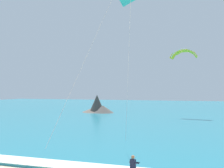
{
  "coord_description": "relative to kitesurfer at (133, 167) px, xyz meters",
  "views": [
    {
      "loc": [
        1.75,
        -3.98,
        5.86
      ],
      "look_at": [
        -5.47,
        17.78,
        6.27
      ],
      "focal_mm": 44.86,
      "sensor_mm": 36.0,
      "label": 1
    }
  ],
  "objects": [
    {
      "name": "kite_distant",
      "position": [
        0.26,
        42.81,
        12.44
      ],
      "size": [
        5.77,
        2.37,
        2.12
      ],
      "color": "yellow"
    },
    {
      "name": "kitesurfer",
      "position": [
        0.0,
        0.0,
        0.0
      ],
      "size": [
        0.62,
        0.61,
        1.69
      ],
      "color": "#191E38",
      "rests_on": "ground"
    },
    {
      "name": "headland_left",
      "position": [
        -20.16,
        45.95,
        0.34
      ],
      "size": [
        8.98,
        7.92,
        4.47
      ],
      "color": "#56514C",
      "rests_on": "ground"
    },
    {
      "name": "sea",
      "position": [
        2.56,
        60.56,
        -0.84
      ],
      "size": [
        200.0,
        120.0,
        0.2
      ],
      "primitive_type": "cube",
      "color": "teal",
      "rests_on": "ground"
    }
  ]
}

